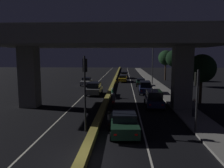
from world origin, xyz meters
name	(u,v)px	position (x,y,z in m)	size (l,w,h in m)	color
ground_plane	(83,161)	(0.00, 0.00, 0.00)	(200.00, 200.00, 0.00)	black
lane_line_left_inner	(97,83)	(-3.59, 35.00, 0.00)	(0.12, 126.00, 0.00)	beige
lane_line_right_inner	(131,83)	(3.59, 35.00, 0.00)	(0.12, 126.00, 0.00)	beige
median_divider	(114,82)	(0.00, 35.00, 0.22)	(0.58, 126.00, 0.44)	olive
sidewalk_right	(159,87)	(8.43, 28.00, 0.08)	(2.50, 126.00, 0.16)	slate
elevated_overpass	(104,42)	(0.00, 12.28, 7.03)	(24.24, 10.39, 9.07)	slate
traffic_light_left_of_median	(85,81)	(-0.69, 4.62, 3.77)	(0.30, 0.49, 5.55)	black
traffic_light_right_of_median	(197,90)	(7.28, 4.63, 3.15)	(0.30, 0.49, 4.61)	black
street_lamp	(151,59)	(7.38, 32.16, 5.03)	(2.33, 0.32, 8.56)	#2D2D30
car_dark_green_lead	(124,123)	(2.16, 4.23, 0.77)	(2.18, 4.40, 1.56)	black
car_dark_blue_second	(154,98)	(5.40, 12.67, 0.97)	(1.97, 3.95, 1.84)	#141938
car_dark_blue_third	(145,87)	(5.27, 21.51, 0.97)	(1.98, 4.21, 1.85)	#141938
car_dark_green_fourth	(141,82)	(5.31, 30.32, 0.73)	(2.00, 4.64, 1.36)	black
car_taxi_yellow_fifth	(123,78)	(1.86, 36.76, 0.74)	(1.99, 4.80, 1.46)	gold
car_grey_sixth	(124,75)	(2.15, 44.89, 0.83)	(2.06, 4.52, 1.62)	#515459
car_grey_lead_oncoming	(94,88)	(-2.18, 20.19, 0.91)	(2.14, 4.36, 1.81)	#515459
car_silver_second_oncoming	(86,81)	(-5.12, 30.61, 0.76)	(1.86, 4.48, 1.50)	gray
motorcycle_black_filtering_near	(109,121)	(1.01, 5.44, 0.58)	(0.33, 1.82, 1.35)	black
motorcycle_red_filtering_mid	(114,101)	(1.00, 12.72, 0.64)	(0.34, 1.91, 1.52)	black
motorcycle_white_filtering_far	(113,94)	(0.61, 17.72, 0.59)	(0.33, 1.98, 1.38)	black
pedestrian_on_sidewalk	(194,108)	(8.42, 8.55, 0.96)	(0.36, 0.36, 1.62)	black
roadside_tree_kerbside_near	(202,69)	(11.14, 15.01, 4.12)	(3.30, 3.30, 5.79)	#38281C
roadside_tree_kerbside_mid	(174,59)	(11.45, 30.46, 5.12)	(3.19, 3.19, 6.78)	#38281C
roadside_tree_kerbside_far	(166,58)	(11.72, 40.39, 5.21)	(3.40, 3.40, 6.95)	#2D2116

